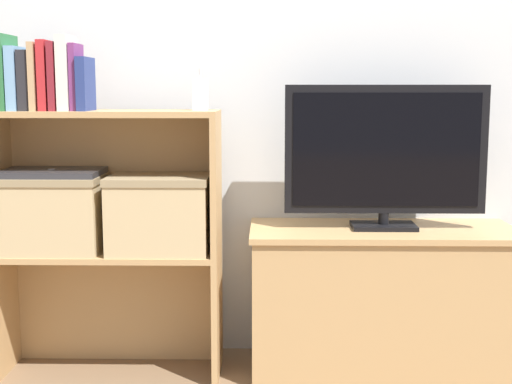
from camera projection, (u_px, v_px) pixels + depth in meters
The scene contains 18 objects.
wall_back at pixel (257, 31), 2.59m from camera, with size 10.00×0.05×2.40m.
tv_stand at pixel (381, 299), 2.51m from camera, with size 0.92×0.39×0.51m.
tv at pixel (385, 153), 2.43m from camera, with size 0.69×0.14×0.49m.
bookshelf_lower_tier at pixel (113, 292), 2.53m from camera, with size 0.77×0.28×0.44m.
bookshelf_upper_tier at pixel (109, 163), 2.47m from camera, with size 0.77×0.28×0.48m.
book_forest at pixel (8, 73), 2.34m from camera, with size 0.02×0.16×0.25m.
book_skyblue at pixel (17, 79), 2.34m from camera, with size 0.03×0.14×0.21m.
book_charcoal at pixel (28, 81), 2.34m from camera, with size 0.03×0.13×0.20m.
book_tan at pixel (38, 77), 2.34m from camera, with size 0.02×0.15×0.22m.
book_crimson at pixel (47, 76), 2.34m from camera, with size 0.03×0.14×0.23m.
book_maroon at pixel (57, 77), 2.34m from camera, with size 0.02×0.15×0.22m.
book_ivory at pixel (67, 73), 2.33m from camera, with size 0.04×0.14×0.24m.
book_plum at pixel (77, 77), 2.34m from camera, with size 0.02×0.12×0.22m.
book_navy at pixel (86, 84), 2.34m from camera, with size 0.03×0.15×0.17m.
baby_monitor at pixel (200, 94), 2.37m from camera, with size 0.05×0.04×0.14m.
storage_basket_left at pixel (53, 210), 2.42m from camera, with size 0.34×0.25×0.26m.
storage_basket_right at pixel (160, 211), 2.42m from camera, with size 0.34×0.25×0.26m.
laptop at pixel (51, 172), 2.40m from camera, with size 0.33×0.23×0.02m.
Camera 1 is at (0.04, -2.25, 0.99)m, focal length 50.00 mm.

